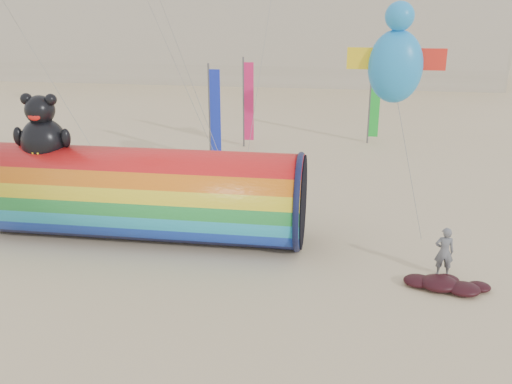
# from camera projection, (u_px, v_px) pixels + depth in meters

# --- Properties ---
(ground) EXTENTS (160.00, 160.00, 0.00)m
(ground) POSITION_uv_depth(u_px,v_px,m) (234.00, 277.00, 18.28)
(ground) COLOR #CCB58C
(ground) RESTS_ON ground
(windsock_assembly) EXTENTS (11.61, 3.54, 5.35)m
(windsock_assembly) POSITION_uv_depth(u_px,v_px,m) (144.00, 192.00, 20.73)
(windsock_assembly) COLOR red
(windsock_assembly) RESTS_ON ground
(kite_handler) EXTENTS (0.61, 0.40, 1.66)m
(kite_handler) POSITION_uv_depth(u_px,v_px,m) (444.00, 252.00, 18.14)
(kite_handler) COLOR slate
(kite_handler) RESTS_ON ground
(fabric_bundle) EXTENTS (2.62, 1.35, 0.41)m
(fabric_bundle) POSITION_uv_depth(u_px,v_px,m) (445.00, 284.00, 17.49)
(fabric_bundle) COLOR #3D0B12
(fabric_bundle) RESTS_ON ground
(festival_banners) EXTENTS (9.17, 5.31, 5.20)m
(festival_banners) POSITION_uv_depth(u_px,v_px,m) (281.00, 105.00, 32.18)
(festival_banners) COLOR #59595E
(festival_banners) RESTS_ON ground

